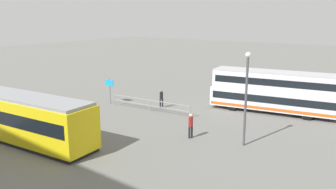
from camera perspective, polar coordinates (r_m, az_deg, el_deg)
The scene contains 8 objects.
ground_plane at distance 33.15m, azimuth 9.79°, elevation -2.29°, with size 160.00×160.00×0.00m, color slate.
double_decker_bus at distance 32.44m, azimuth 16.96°, elevation 0.47°, with size 11.34×3.99×3.74m.
tram_yellow at distance 27.39m, azimuth -24.86°, elevation -2.89°, with size 15.33×3.54×3.28m.
pedestrian_near_railing at distance 32.70m, azimuth -1.10°, elevation -0.49°, with size 0.40×0.40×1.74m.
pedestrian_crossing at distance 24.75m, azimuth 3.76°, elevation -4.86°, with size 0.42×0.42×1.81m.
pedestrian_railing at distance 31.65m, azimuth -3.02°, elevation -1.45°, with size 8.39×0.49×1.08m.
info_sign at distance 34.69m, azimuth -9.59°, elevation 1.31°, with size 1.09×0.15×2.47m.
street_lamp at distance 23.19m, azimuth 12.75°, elevation 0.46°, with size 0.36×0.36×6.31m.
Camera 1 is at (-13.26, 29.13, 8.62)m, focal length 37.06 mm.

